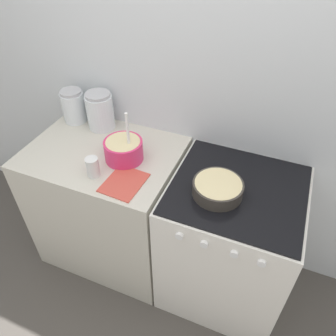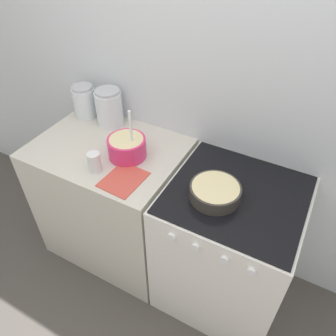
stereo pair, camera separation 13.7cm
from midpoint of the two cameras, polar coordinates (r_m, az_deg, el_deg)
The scene contains 10 objects.
ground_plane at distance 2.37m, azimuth -4.58°, elevation -22.84°, with size 12.00×12.00×0.00m, color #4C4742.
wall_back at distance 1.93m, azimuth 2.82°, elevation 12.34°, with size 4.81×0.05×2.40m.
countertop_cabinet at distance 2.30m, azimuth -11.68°, elevation -6.30°, with size 0.90×0.68×0.92m.
stove at distance 2.08m, azimuth 8.49°, elevation -12.75°, with size 0.72×0.69×0.92m.
mixing_bowl at distance 1.87m, azimuth -9.83°, elevation 3.23°, with size 0.22×0.22×0.31m.
baking_pan at distance 1.66m, azimuth 6.33°, elevation -3.58°, with size 0.26×0.26×0.07m.
storage_jar_left at distance 2.28m, azimuth -17.76°, elevation 9.87°, with size 0.15×0.15×0.22m.
storage_jar_middle at distance 2.16m, azimuth -13.51°, elevation 9.27°, with size 0.17×0.17×0.24m.
tin_can at distance 1.80m, azimuth -15.12°, elevation 0.07°, with size 0.07×0.07×0.12m.
recipe_page at distance 1.76m, azimuth -9.88°, elevation -2.59°, with size 0.21×0.25×0.01m.
Camera 1 is at (0.50, -0.93, 2.12)m, focal length 35.00 mm.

